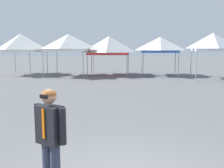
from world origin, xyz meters
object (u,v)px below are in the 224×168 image
Objects in this scene: canopy_tent_behind_center at (21,43)px; canopy_tent_behind_right at (160,45)px; canopy_tent_far_left at (68,43)px; canopy_tent_behind_left at (213,42)px; canopy_tent_center at (109,46)px; person_foreground at (50,136)px.

canopy_tent_behind_center reaches higher than canopy_tent_behind_right.
canopy_tent_behind_left is (11.43, -0.86, 0.01)m from canopy_tent_far_left.
canopy_tent_behind_right is at bearing 10.13° from canopy_tent_far_left.
person_foreground is (1.21, -18.58, -1.55)m from canopy_tent_center.
canopy_tent_behind_center is 7.80m from canopy_tent_center.
canopy_tent_far_left is 3.49m from canopy_tent_center.
canopy_tent_center is (7.79, 0.41, -0.24)m from canopy_tent_behind_center.
canopy_tent_behind_center is at bearing 174.27° from canopy_tent_behind_left.
canopy_tent_behind_center is 1.07× the size of canopy_tent_far_left.
canopy_tent_behind_right is 4.38m from canopy_tent_behind_left.
canopy_tent_behind_center reaches higher than person_foreground.
canopy_tent_behind_center is 16.02m from canopy_tent_behind_left.
canopy_tent_behind_right is at bearing 2.83° from canopy_tent_center.
canopy_tent_behind_left reaches higher than canopy_tent_behind_right.
canopy_tent_behind_center reaches higher than canopy_tent_far_left.
canopy_tent_behind_center is at bearing 116.34° from person_foreground.
canopy_tent_behind_left is (8.15, -2.01, 0.24)m from canopy_tent_center.
canopy_tent_center is at bearing 166.12° from canopy_tent_behind_left.
canopy_tent_behind_center is at bearing 170.67° from canopy_tent_far_left.
canopy_tent_behind_center is 1.13× the size of canopy_tent_behind_right.
canopy_tent_far_left is at bearing -9.33° from canopy_tent_behind_center.
person_foreground is at bearing -86.28° from canopy_tent_center.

